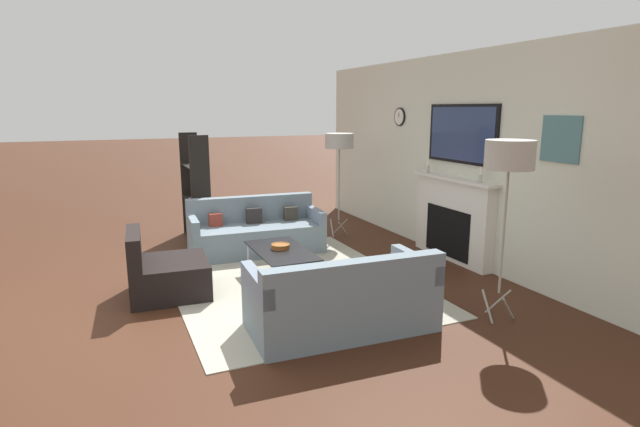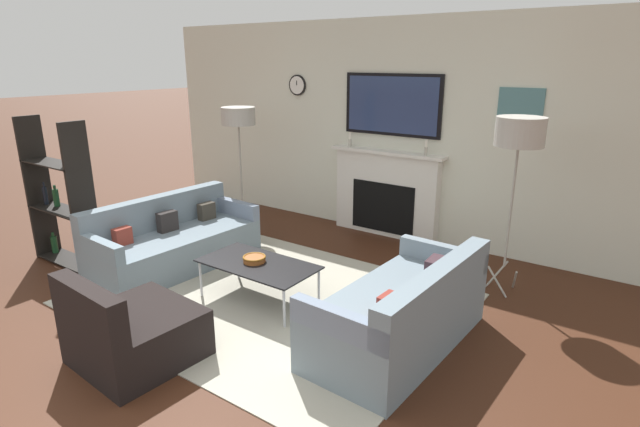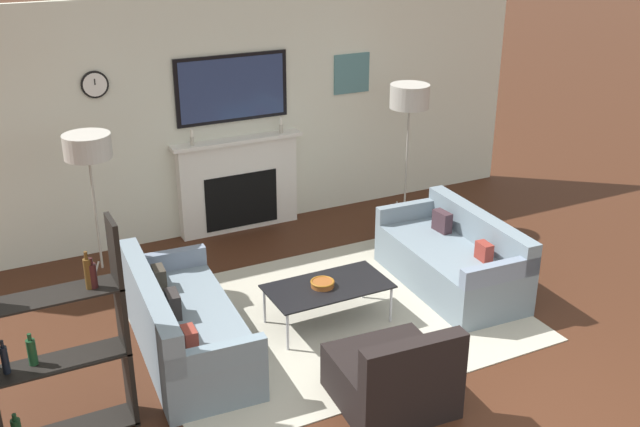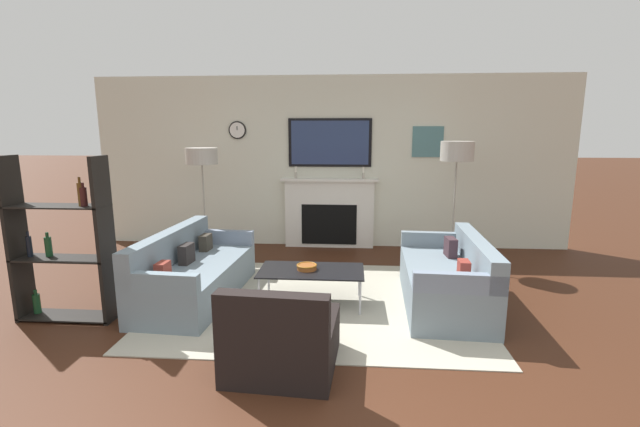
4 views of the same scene
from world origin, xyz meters
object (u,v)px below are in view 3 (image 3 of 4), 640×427
at_px(decorative_bowl, 322,283).
at_px(coffee_table, 328,288).
at_px(floor_lamp_right, 410,98).
at_px(couch_left, 183,327).
at_px(shelf_unit, 57,346).
at_px(floor_lamp_left, 88,148).
at_px(couch_right, 453,261).
at_px(armchair, 393,378).

bearing_deg(decorative_bowl, coffee_table, -8.73).
bearing_deg(floor_lamp_right, decorative_bowl, -140.37).
bearing_deg(couch_left, floor_lamp_right, 25.12).
bearing_deg(decorative_bowl, shelf_unit, -166.78).
relative_size(floor_lamp_left, shelf_unit, 1.00).
xyz_separation_m(couch_right, armchair, (-1.56, -1.37, -0.04)).
bearing_deg(floor_lamp_left, decorative_bowl, -43.35).
relative_size(couch_right, shelf_unit, 1.05).
xyz_separation_m(coffee_table, floor_lamp_right, (1.83, 1.56, 1.20)).
height_order(couch_left, floor_lamp_right, floor_lamp_right).
bearing_deg(armchair, couch_left, 131.49).
bearing_deg(armchair, decorative_bowl, 87.42).
distance_m(couch_left, floor_lamp_left, 1.94).
height_order(couch_right, floor_lamp_left, floor_lamp_left).
distance_m(armchair, coffee_table, 1.30).
relative_size(armchair, floor_lamp_left, 0.54).
relative_size(armchair, decorative_bowl, 3.97).
relative_size(decorative_bowl, shelf_unit, 0.14).
distance_m(decorative_bowl, floor_lamp_right, 2.69).
xyz_separation_m(floor_lamp_left, shelf_unit, (-0.69, -2.10, -0.73)).
distance_m(couch_right, shelf_unit, 3.91).
height_order(armchair, shelf_unit, shelf_unit).
relative_size(floor_lamp_right, shelf_unit, 1.06).
xyz_separation_m(decorative_bowl, floor_lamp_right, (1.88, 1.55, 1.14)).
xyz_separation_m(floor_lamp_left, floor_lamp_right, (3.52, 0.00, 0.08)).
height_order(coffee_table, decorative_bowl, decorative_bowl).
xyz_separation_m(couch_right, floor_lamp_left, (-3.14, 1.48, 1.20)).
bearing_deg(floor_lamp_left, couch_left, -75.99).
bearing_deg(couch_left, shelf_unit, -149.49).
relative_size(couch_left, decorative_bowl, 8.48).
distance_m(armchair, floor_lamp_left, 3.49).
distance_m(decorative_bowl, shelf_unit, 2.42).
bearing_deg(couch_left, couch_right, -0.09).
bearing_deg(couch_right, floor_lamp_right, 75.69).
distance_m(couch_right, floor_lamp_left, 3.68).
bearing_deg(couch_left, floor_lamp_left, 104.01).
relative_size(armchair, floor_lamp_right, 0.51).
relative_size(coffee_table, floor_lamp_left, 0.69).
bearing_deg(armchair, coffee_table, 85.18).
bearing_deg(coffee_table, decorative_bowl, 171.27).
relative_size(couch_right, armchair, 1.95).
height_order(armchair, decorative_bowl, armchair).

